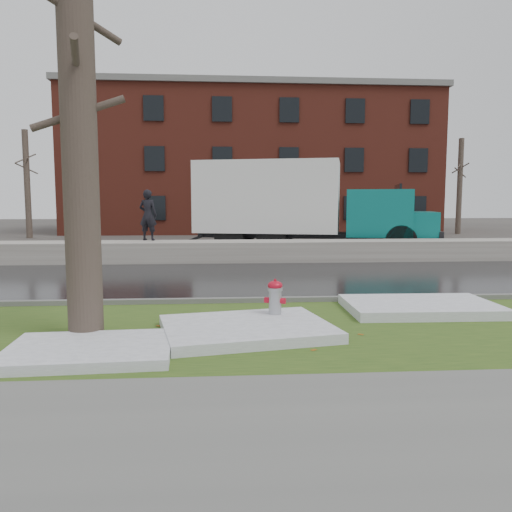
{
  "coord_description": "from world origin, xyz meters",
  "views": [
    {
      "loc": [
        -0.4,
        -9.31,
        2.11
      ],
      "look_at": [
        0.36,
        1.18,
        1.0
      ],
      "focal_mm": 35.0,
      "sensor_mm": 36.0,
      "label": 1
    }
  ],
  "objects": [
    {
      "name": "parking_lot",
      "position": [
        0.0,
        13.0,
        0.01
      ],
      "size": [
        60.0,
        9.0,
        0.03
      ],
      "primitive_type": "cube",
      "color": "slate",
      "rests_on": "ground"
    },
    {
      "name": "bg_tree_center",
      "position": [
        -6.0,
        26.0,
        3.33
      ],
      "size": [
        1.4,
        1.62,
        6.5
      ],
      "color": "brown",
      "rests_on": "ground"
    },
    {
      "name": "road",
      "position": [
        0.0,
        4.5,
        0.01
      ],
      "size": [
        60.0,
        7.0,
        0.03
      ],
      "primitive_type": "cube",
      "color": "black",
      "rests_on": "ground"
    },
    {
      "name": "ground",
      "position": [
        0.0,
        0.0,
        0.0
      ],
      "size": [
        120.0,
        120.0,
        0.0
      ],
      "primitive_type": "plane",
      "color": "#47423D",
      "rests_on": "ground"
    },
    {
      "name": "verge",
      "position": [
        0.0,
        -1.25,
        0.02
      ],
      "size": [
        60.0,
        4.5,
        0.04
      ],
      "primitive_type": "cube",
      "color": "#2A4818",
      "rests_on": "ground"
    },
    {
      "name": "sidewalk",
      "position": [
        0.0,
        -5.0,
        0.03
      ],
      "size": [
        60.0,
        3.0,
        0.05
      ],
      "primitive_type": "cube",
      "color": "slate",
      "rests_on": "ground"
    },
    {
      "name": "box_truck",
      "position": [
        2.94,
        12.31,
        2.08
      ],
      "size": [
        11.86,
        5.14,
        3.93
      ],
      "rotation": [
        0.0,
        0.0,
        -0.26
      ],
      "color": "black",
      "rests_on": "ground"
    },
    {
      "name": "snow_patch_side",
      "position": [
        3.45,
        -0.1,
        0.13
      ],
      "size": [
        2.84,
        1.86,
        0.18
      ],
      "primitive_type": "cube",
      "rotation": [
        0.0,
        0.0,
        -0.02
      ],
      "color": "white",
      "rests_on": "verge"
    },
    {
      "name": "snow_patch_near",
      "position": [
        0.02,
        -1.51,
        0.12
      ],
      "size": [
        2.94,
        2.46,
        0.16
      ],
      "primitive_type": "cube",
      "rotation": [
        0.0,
        0.0,
        0.19
      ],
      "color": "white",
      "rests_on": "verge"
    },
    {
      "name": "fire_hydrant",
      "position": [
        0.55,
        -0.85,
        0.45
      ],
      "size": [
        0.38,
        0.36,
        0.77
      ],
      "rotation": [
        0.0,
        0.0,
        -0.35
      ],
      "color": "#A1A2A9",
      "rests_on": "verge"
    },
    {
      "name": "curb",
      "position": [
        0.0,
        1.0,
        0.07
      ],
      "size": [
        60.0,
        0.15,
        0.14
      ],
      "primitive_type": "cube",
      "color": "slate",
      "rests_on": "ground"
    },
    {
      "name": "snowbank",
      "position": [
        0.0,
        8.7,
        0.38
      ],
      "size": [
        60.0,
        1.6,
        0.75
      ],
      "primitive_type": "cube",
      "color": "#ADA89E",
      "rests_on": "ground"
    },
    {
      "name": "tree",
      "position": [
        -2.48,
        -1.57,
        3.37
      ],
      "size": [
        1.37,
        1.62,
        6.61
      ],
      "rotation": [
        0.0,
        0.0,
        -0.2
      ],
      "color": "brown",
      "rests_on": "verge"
    },
    {
      "name": "worker",
      "position": [
        -3.03,
        9.3,
        1.68
      ],
      "size": [
        0.78,
        0.63,
        1.86
      ],
      "primitive_type": "imported",
      "rotation": [
        0.0,
        0.0,
        2.84
      ],
      "color": "black",
      "rests_on": "snowbank"
    },
    {
      "name": "brick_building",
      "position": [
        2.0,
        30.0,
        5.0
      ],
      "size": [
        26.0,
        12.0,
        10.0
      ],
      "primitive_type": "cube",
      "color": "maroon",
      "rests_on": "ground"
    },
    {
      "name": "bg_tree_right",
      "position": [
        16.0,
        24.0,
        3.33
      ],
      "size": [
        1.4,
        1.62,
        6.5
      ],
      "color": "brown",
      "rests_on": "ground"
    },
    {
      "name": "snow_patch_far",
      "position": [
        -2.19,
        -2.5,
        0.11
      ],
      "size": [
        2.28,
        1.72,
        0.14
      ],
      "primitive_type": "cube",
      "rotation": [
        0.0,
        0.0,
        0.05
      ],
      "color": "white",
      "rests_on": "verge"
    },
    {
      "name": "bg_tree_left",
      "position": [
        -12.0,
        22.0,
        3.33
      ],
      "size": [
        1.4,
        1.62,
        6.5
      ],
      "color": "brown",
      "rests_on": "ground"
    }
  ]
}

